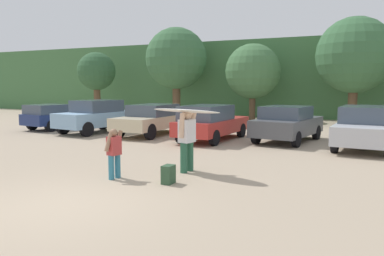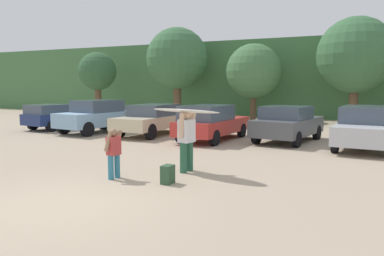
{
  "view_description": "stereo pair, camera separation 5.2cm",
  "coord_description": "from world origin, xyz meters",
  "px_view_note": "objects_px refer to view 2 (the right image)",
  "views": [
    {
      "loc": [
        5.38,
        -5.61,
        2.34
      ],
      "look_at": [
        0.06,
        6.17,
        0.92
      ],
      "focal_mm": 35.4,
      "sensor_mm": 36.0,
      "label": 1
    },
    {
      "loc": [
        5.42,
        -5.59,
        2.34
      ],
      "look_at": [
        0.06,
        6.17,
        0.92
      ],
      "focal_mm": 35.4,
      "sensor_mm": 36.0,
      "label": 2
    }
  ],
  "objects_px": {
    "parked_car_champagne": "(153,119)",
    "parked_car_dark_gray": "(288,123)",
    "parked_car_navy": "(59,116)",
    "person_child": "(114,151)",
    "surfboard_white": "(185,111)",
    "person_adult": "(186,137)",
    "parked_car_silver": "(366,127)",
    "backpack_dropped": "(168,174)",
    "parked_car_red": "(211,122)",
    "parked_car_sky_blue": "(96,116)"
  },
  "relations": [
    {
      "from": "surfboard_white",
      "to": "person_adult",
      "type": "bearing_deg",
      "value": -105.87
    },
    {
      "from": "parked_car_navy",
      "to": "parked_car_dark_gray",
      "type": "xyz_separation_m",
      "value": [
        12.38,
        0.26,
        0.07
      ]
    },
    {
      "from": "parked_car_dark_gray",
      "to": "backpack_dropped",
      "type": "xyz_separation_m",
      "value": [
        -1.33,
        -8.26,
        -0.56
      ]
    },
    {
      "from": "parked_car_dark_gray",
      "to": "parked_car_red",
      "type": "bearing_deg",
      "value": 118.17
    },
    {
      "from": "parked_car_red",
      "to": "person_child",
      "type": "distance_m",
      "value": 7.37
    },
    {
      "from": "parked_car_sky_blue",
      "to": "person_child",
      "type": "distance_m",
      "value": 10.07
    },
    {
      "from": "parked_car_champagne",
      "to": "surfboard_white",
      "type": "relative_size",
      "value": 1.96
    },
    {
      "from": "person_child",
      "to": "parked_car_silver",
      "type": "bearing_deg",
      "value": -115.75
    },
    {
      "from": "parked_car_champagne",
      "to": "person_child",
      "type": "height_order",
      "value": "parked_car_champagne"
    },
    {
      "from": "person_child",
      "to": "surfboard_white",
      "type": "height_order",
      "value": "surfboard_white"
    },
    {
      "from": "person_adult",
      "to": "backpack_dropped",
      "type": "bearing_deg",
      "value": 106.42
    },
    {
      "from": "parked_car_sky_blue",
      "to": "parked_car_dark_gray",
      "type": "relative_size",
      "value": 0.98
    },
    {
      "from": "parked_car_silver",
      "to": "person_child",
      "type": "distance_m",
      "value": 9.76
    },
    {
      "from": "person_child",
      "to": "person_adult",
      "type": "bearing_deg",
      "value": -121.82
    },
    {
      "from": "parked_car_navy",
      "to": "parked_car_champagne",
      "type": "bearing_deg",
      "value": -82.93
    },
    {
      "from": "parked_car_champagne",
      "to": "parked_car_dark_gray",
      "type": "height_order",
      "value": "parked_car_dark_gray"
    },
    {
      "from": "parked_car_dark_gray",
      "to": "parked_car_champagne",
      "type": "bearing_deg",
      "value": 103.32
    },
    {
      "from": "parked_car_navy",
      "to": "backpack_dropped",
      "type": "xyz_separation_m",
      "value": [
        11.06,
        -8.0,
        -0.49
      ]
    },
    {
      "from": "parked_car_navy",
      "to": "person_adult",
      "type": "xyz_separation_m",
      "value": [
        10.92,
        -6.66,
        0.25
      ]
    },
    {
      "from": "backpack_dropped",
      "to": "person_adult",
      "type": "bearing_deg",
      "value": 95.67
    },
    {
      "from": "surfboard_white",
      "to": "backpack_dropped",
      "type": "height_order",
      "value": "surfboard_white"
    },
    {
      "from": "person_adult",
      "to": "person_child",
      "type": "distance_m",
      "value": 2.01
    },
    {
      "from": "parked_car_sky_blue",
      "to": "person_adult",
      "type": "height_order",
      "value": "person_adult"
    },
    {
      "from": "parked_car_sky_blue",
      "to": "parked_car_red",
      "type": "distance_m",
      "value": 6.34
    },
    {
      "from": "parked_car_dark_gray",
      "to": "backpack_dropped",
      "type": "height_order",
      "value": "parked_car_dark_gray"
    },
    {
      "from": "parked_car_navy",
      "to": "parked_car_silver",
      "type": "height_order",
      "value": "parked_car_silver"
    },
    {
      "from": "parked_car_navy",
      "to": "parked_car_champagne",
      "type": "relative_size",
      "value": 0.97
    },
    {
      "from": "surfboard_white",
      "to": "backpack_dropped",
      "type": "relative_size",
      "value": 5.13
    },
    {
      "from": "parked_car_sky_blue",
      "to": "backpack_dropped",
      "type": "bearing_deg",
      "value": -124.21
    },
    {
      "from": "parked_car_red",
      "to": "parked_car_dark_gray",
      "type": "relative_size",
      "value": 1.06
    },
    {
      "from": "parked_car_dark_gray",
      "to": "parked_car_silver",
      "type": "bearing_deg",
      "value": -90.17
    },
    {
      "from": "parked_car_dark_gray",
      "to": "parked_car_silver",
      "type": "xyz_separation_m",
      "value": [
        3.0,
        -0.54,
        0.04
      ]
    },
    {
      "from": "parked_car_champagne",
      "to": "person_child",
      "type": "relative_size",
      "value": 3.53
    },
    {
      "from": "parked_car_silver",
      "to": "person_child",
      "type": "relative_size",
      "value": 3.69
    },
    {
      "from": "parked_car_red",
      "to": "backpack_dropped",
      "type": "relative_size",
      "value": 10.05
    },
    {
      "from": "parked_car_navy",
      "to": "parked_car_red",
      "type": "xyz_separation_m",
      "value": [
        9.3,
        -0.75,
        0.09
      ]
    },
    {
      "from": "parked_car_sky_blue",
      "to": "backpack_dropped",
      "type": "xyz_separation_m",
      "value": [
        8.1,
        -7.46,
        -0.64
      ]
    },
    {
      "from": "parked_car_silver",
      "to": "person_adult",
      "type": "height_order",
      "value": "person_adult"
    },
    {
      "from": "parked_car_red",
      "to": "parked_car_dark_gray",
      "type": "height_order",
      "value": "parked_car_red"
    },
    {
      "from": "parked_car_champagne",
      "to": "parked_car_sky_blue",
      "type": "bearing_deg",
      "value": 99.85
    },
    {
      "from": "surfboard_white",
      "to": "person_child",
      "type": "bearing_deg",
      "value": 60.01
    },
    {
      "from": "backpack_dropped",
      "to": "parked_car_red",
      "type": "bearing_deg",
      "value": 103.64
    },
    {
      "from": "parked_car_red",
      "to": "parked_car_silver",
      "type": "relative_size",
      "value": 0.96
    },
    {
      "from": "parked_car_champagne",
      "to": "parked_car_silver",
      "type": "bearing_deg",
      "value": -89.17
    },
    {
      "from": "parked_car_dark_gray",
      "to": "person_child",
      "type": "height_order",
      "value": "parked_car_dark_gray"
    },
    {
      "from": "parked_car_sky_blue",
      "to": "person_adult",
      "type": "bearing_deg",
      "value": -119.07
    },
    {
      "from": "parked_car_champagne",
      "to": "parked_car_silver",
      "type": "height_order",
      "value": "parked_car_silver"
    },
    {
      "from": "parked_car_sky_blue",
      "to": "parked_car_silver",
      "type": "bearing_deg",
      "value": -80.35
    },
    {
      "from": "person_child",
      "to": "surfboard_white",
      "type": "bearing_deg",
      "value": -122.2
    },
    {
      "from": "parked_car_navy",
      "to": "surfboard_white",
      "type": "distance_m",
      "value": 12.83
    }
  ]
}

